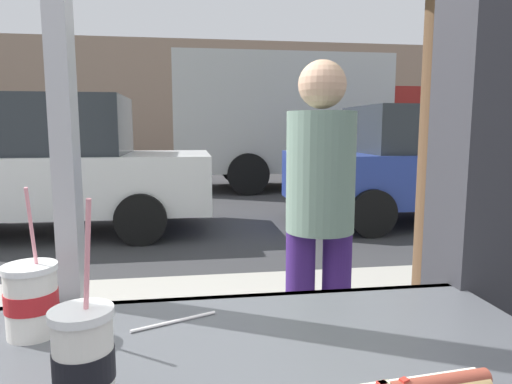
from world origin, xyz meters
name	(u,v)px	position (x,y,z in m)	size (l,w,h in m)	color
ground_plane	(174,201)	(0.00, 8.00, 0.00)	(60.00, 60.00, 0.00)	#38383A
sidewalk_strip	(144,360)	(0.00, 1.60, 0.05)	(16.00, 2.80, 0.11)	#B2ADA3
building_facade_far	(180,103)	(0.00, 18.03, 2.42)	(28.00, 1.20, 4.85)	gray
soda_cup_left	(84,363)	(0.13, -0.42, 1.11)	(0.09, 0.09, 0.32)	silver
soda_cup_right	(32,299)	(-0.03, -0.12, 1.10)	(0.10, 0.10, 0.30)	silver
loose_straw	(175,321)	(0.25, -0.11, 1.02)	(0.01, 0.01, 0.19)	white
parked_car_white	(37,166)	(-1.74, 5.50, 0.92)	(4.62, 1.92, 1.86)	silver
parked_car_blue	(434,164)	(4.02, 5.50, 0.89)	(4.45, 1.98, 1.75)	#283D93
box_truck	(306,119)	(3.10, 9.76, 1.65)	(6.57, 2.44, 3.04)	beige
pedestrian	(320,212)	(0.89, 1.00, 1.04)	(0.32, 0.32, 1.63)	#341B60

